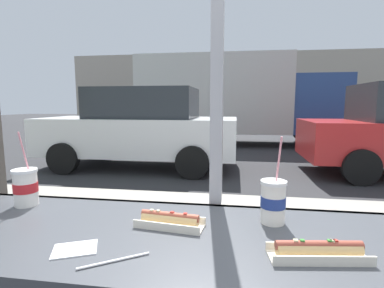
{
  "coord_description": "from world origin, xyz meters",
  "views": [
    {
      "loc": [
        0.08,
        -1.14,
        1.41
      ],
      "look_at": [
        -0.38,
        1.95,
        0.98
      ],
      "focal_mm": 27.31,
      "sensor_mm": 36.0,
      "label": 1
    }
  ],
  "objects_px": {
    "soda_cup_right": "(26,187)",
    "box_truck": "(234,97)",
    "parked_car_white": "(141,128)",
    "hotdog_tray_far": "(318,250)",
    "soda_cup_left": "(273,201)",
    "hotdog_tray_near": "(170,220)"
  },
  "relations": [
    {
      "from": "soda_cup_right",
      "to": "box_truck",
      "type": "relative_size",
      "value": 0.04
    },
    {
      "from": "parked_car_white",
      "to": "box_truck",
      "type": "relative_size",
      "value": 0.62
    },
    {
      "from": "hotdog_tray_far",
      "to": "parked_car_white",
      "type": "bearing_deg",
      "value": 113.08
    },
    {
      "from": "soda_cup_left",
      "to": "hotdog_tray_far",
      "type": "relative_size",
      "value": 1.12
    },
    {
      "from": "hotdog_tray_far",
      "to": "box_truck",
      "type": "height_order",
      "value": "box_truck"
    },
    {
      "from": "soda_cup_left",
      "to": "box_truck",
      "type": "height_order",
      "value": "box_truck"
    },
    {
      "from": "soda_cup_left",
      "to": "hotdog_tray_far",
      "type": "distance_m",
      "value": 0.26
    },
    {
      "from": "soda_cup_right",
      "to": "hotdog_tray_near",
      "type": "xyz_separation_m",
      "value": [
        0.64,
        -0.12,
        -0.06
      ]
    },
    {
      "from": "soda_cup_left",
      "to": "box_truck",
      "type": "relative_size",
      "value": 0.05
    },
    {
      "from": "parked_car_white",
      "to": "soda_cup_right",
      "type": "bearing_deg",
      "value": -76.59
    },
    {
      "from": "hotdog_tray_near",
      "to": "box_truck",
      "type": "relative_size",
      "value": 0.04
    },
    {
      "from": "hotdog_tray_near",
      "to": "soda_cup_left",
      "type": "bearing_deg",
      "value": 13.7
    },
    {
      "from": "hotdog_tray_near",
      "to": "hotdog_tray_far",
      "type": "bearing_deg",
      "value": -18.15
    },
    {
      "from": "soda_cup_right",
      "to": "hotdog_tray_near",
      "type": "height_order",
      "value": "soda_cup_right"
    },
    {
      "from": "box_truck",
      "to": "soda_cup_right",
      "type": "bearing_deg",
      "value": -94.69
    },
    {
      "from": "parked_car_white",
      "to": "soda_cup_left",
      "type": "bearing_deg",
      "value": -66.87
    },
    {
      "from": "box_truck",
      "to": "hotdog_tray_far",
      "type": "bearing_deg",
      "value": -88.16
    },
    {
      "from": "parked_car_white",
      "to": "box_truck",
      "type": "height_order",
      "value": "box_truck"
    },
    {
      "from": "hotdog_tray_near",
      "to": "parked_car_white",
      "type": "relative_size",
      "value": 0.06
    },
    {
      "from": "soda_cup_right",
      "to": "box_truck",
      "type": "bearing_deg",
      "value": 85.31
    },
    {
      "from": "hotdog_tray_far",
      "to": "box_truck",
      "type": "bearing_deg",
      "value": 91.84
    },
    {
      "from": "box_truck",
      "to": "hotdog_tray_near",
      "type": "bearing_deg",
      "value": -90.81
    }
  ]
}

